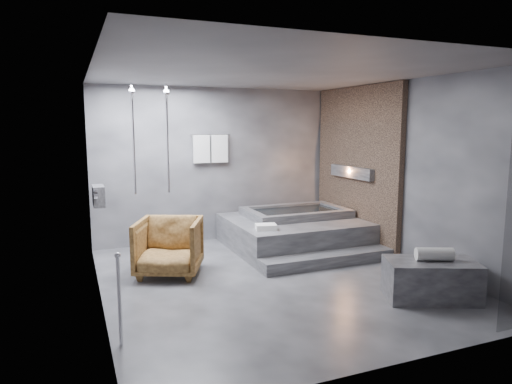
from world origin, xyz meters
name	(u,v)px	position (x,y,z in m)	size (l,w,h in m)	color
room	(292,153)	(0.40, 0.24, 1.73)	(5.00, 5.04, 2.82)	#2F2F32
tub_deck	(293,233)	(1.05, 1.45, 0.25)	(2.20, 2.00, 0.50)	#343437
tub_step	(328,259)	(1.05, 0.27, 0.09)	(2.20, 0.36, 0.18)	#343437
concrete_bench	(431,280)	(1.50, -1.39, 0.24)	(1.07, 0.59, 0.48)	#2E2E31
driftwood_chair	(169,247)	(-1.28, 0.76, 0.41)	(0.87, 0.89, 0.81)	#462B11
rolled_towel	(434,254)	(1.54, -1.39, 0.56)	(0.16, 0.16, 0.44)	silver
deck_towel	(266,227)	(0.27, 0.86, 0.54)	(0.32, 0.23, 0.09)	white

